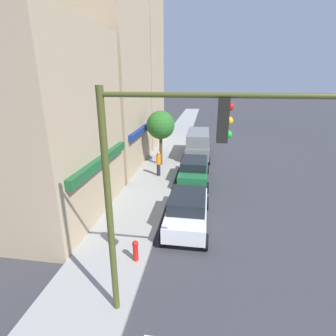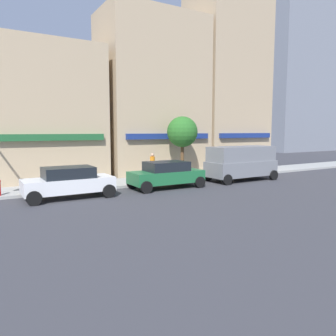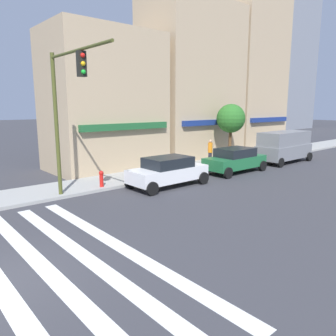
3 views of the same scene
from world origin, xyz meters
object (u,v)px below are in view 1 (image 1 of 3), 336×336
Objects in this scene: sedan_white at (187,209)px; fire_hydrant at (136,250)px; van_grey at (198,143)px; traffic_signal at (152,174)px; pedestrian_orange_vest at (159,163)px; sedan_green at (194,170)px; street_tree at (161,125)px.

fire_hydrant is (-3.06, 1.70, -0.23)m from sedan_white.
traffic_signal is at bearing 177.41° from van_grey.
sedan_white is 5.23× the size of fire_hydrant.
pedestrian_orange_vest is (6.13, 2.52, 0.23)m from sedan_white.
sedan_white is (5.25, -0.54, -3.64)m from traffic_signal.
traffic_signal reaches higher than van_grey.
traffic_signal reaches higher than sedan_green.
street_tree is (13.92, 2.26, -1.18)m from traffic_signal.
street_tree reaches higher than van_grey.
traffic_signal is at bearing -170.77° from street_tree.
sedan_white is at bearing -29.03° from fire_hydrant.
van_grey reaches higher than pedestrian_orange_vest.
sedan_white is at bearing -162.10° from street_tree.
van_grey is 1.18× the size of street_tree.
pedestrian_orange_vest is at bearing 9.89° from traffic_signal.
sedan_green is at bearing -2.81° from traffic_signal.
street_tree is at bearing 18.07° from sedan_white.
traffic_signal is 1.54× the size of street_tree.
sedan_white is 2.49× the size of pedestrian_orange_vest.
sedan_white is 3.51m from fire_hydrant.
van_grey reaches higher than sedan_green.
sedan_green is (10.97, -0.54, -3.64)m from traffic_signal.
traffic_signal is 6.41m from sedan_white.
traffic_signal is 12.04m from pedestrian_orange_vest.
van_grey is 14.84m from fire_hydrant.
street_tree is at bearing 9.23° from traffic_signal.
van_grey is at bearing -1.82° from traffic_signal.
street_tree is (2.54, 0.28, 2.23)m from pedestrian_orange_vest.
sedan_green is 8.95m from fire_hydrant.
van_grey is at bearing -43.09° from street_tree.
pedestrian_orange_vest is (-5.54, 2.52, -0.21)m from van_grey.
traffic_signal is 4.60m from fire_hydrant.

